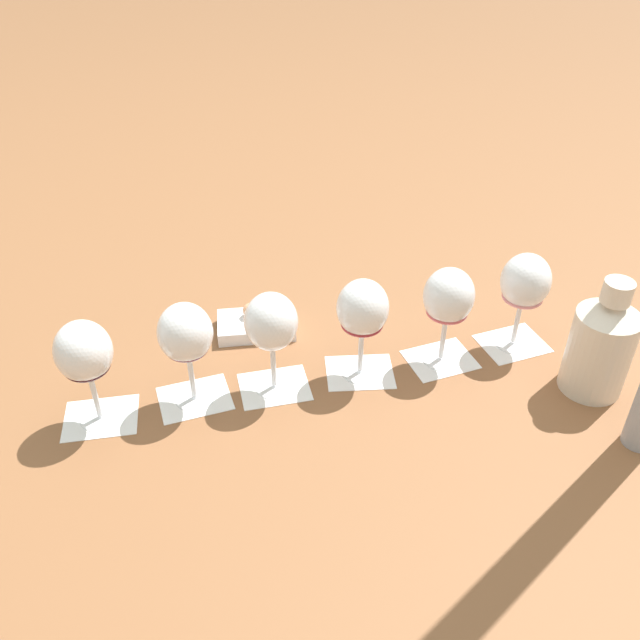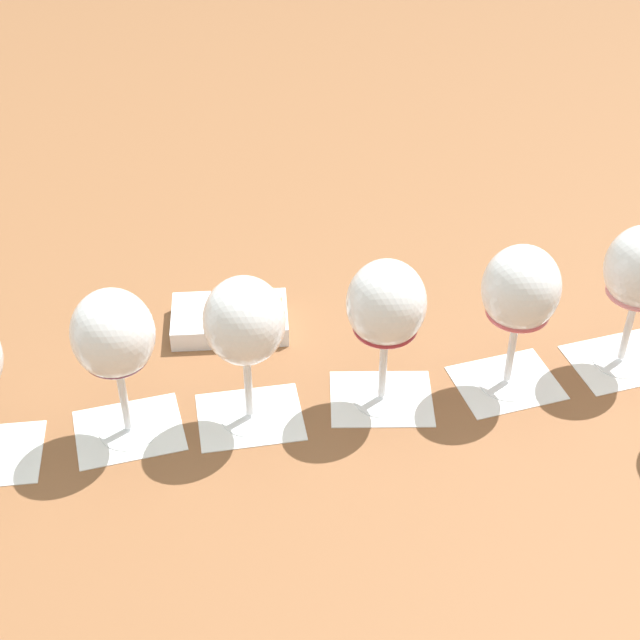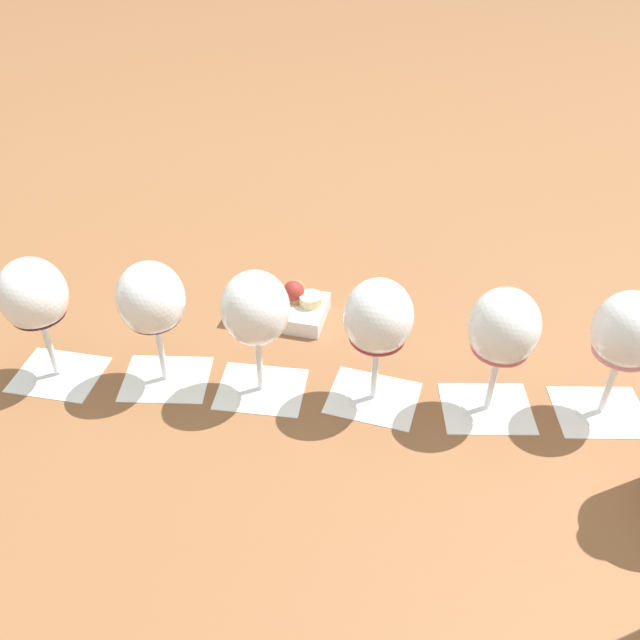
% 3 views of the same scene
% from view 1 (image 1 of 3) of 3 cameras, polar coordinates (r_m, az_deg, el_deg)
% --- Properties ---
extents(ground_plane, '(8.00, 8.00, 0.00)m').
position_cam_1_polar(ground_plane, '(1.18, 0.04, -4.95)').
color(ground_plane, brown).
extents(tasting_card_0, '(0.15, 0.15, 0.00)m').
position_cam_1_polar(tasting_card_0, '(1.31, 15.90, -1.90)').
color(tasting_card_0, white).
rests_on(tasting_card_0, ground_plane).
extents(tasting_card_1, '(0.15, 0.15, 0.00)m').
position_cam_1_polar(tasting_card_1, '(1.24, 10.09, -3.28)').
color(tasting_card_1, white).
rests_on(tasting_card_1, ground_plane).
extents(tasting_card_2, '(0.14, 0.15, 0.00)m').
position_cam_1_polar(tasting_card_2, '(1.20, 3.37, -4.40)').
color(tasting_card_2, white).
rests_on(tasting_card_2, ground_plane).
extents(tasting_card_3, '(0.15, 0.15, 0.00)m').
position_cam_1_polar(tasting_card_3, '(1.17, -3.85, -5.63)').
color(tasting_card_3, white).
rests_on(tasting_card_3, ground_plane).
extents(tasting_card_4, '(0.15, 0.15, 0.00)m').
position_cam_1_polar(tasting_card_4, '(1.16, -10.49, -6.49)').
color(tasting_card_4, white).
rests_on(tasting_card_4, ground_plane).
extents(tasting_card_5, '(0.15, 0.15, 0.00)m').
position_cam_1_polar(tasting_card_5, '(1.17, -17.97, -7.82)').
color(tasting_card_5, white).
rests_on(tasting_card_5, ground_plane).
extents(wine_glass_0, '(0.09, 0.09, 0.19)m').
position_cam_1_polar(wine_glass_0, '(1.24, 16.88, 2.89)').
color(wine_glass_0, white).
rests_on(wine_glass_0, tasting_card_0).
extents(wine_glass_1, '(0.09, 0.09, 0.19)m').
position_cam_1_polar(wine_glass_1, '(1.16, 10.76, 1.70)').
color(wine_glass_1, white).
rests_on(wine_glass_1, tasting_card_1).
extents(wine_glass_2, '(0.09, 0.09, 0.19)m').
position_cam_1_polar(wine_glass_2, '(1.12, 3.60, 0.70)').
color(wine_glass_2, white).
rests_on(wine_glass_2, tasting_card_2).
extents(wine_glass_3, '(0.09, 0.09, 0.19)m').
position_cam_1_polar(wine_glass_3, '(1.09, -4.12, -0.50)').
color(wine_glass_3, white).
rests_on(wine_glass_3, tasting_card_3).
extents(wine_glass_4, '(0.09, 0.09, 0.19)m').
position_cam_1_polar(wine_glass_4, '(1.08, -11.24, -1.41)').
color(wine_glass_4, white).
rests_on(wine_glass_4, tasting_card_4).
extents(wine_glass_5, '(0.09, 0.09, 0.19)m').
position_cam_1_polar(wine_glass_5, '(1.09, -19.22, -2.84)').
color(wine_glass_5, white).
rests_on(wine_glass_5, tasting_card_5).
extents(ceramic_vase, '(0.10, 0.10, 0.21)m').
position_cam_1_polar(ceramic_vase, '(1.20, 22.60, -1.87)').
color(ceramic_vase, beige).
rests_on(ceramic_vase, ground_plane).
extents(snack_dish, '(0.16, 0.17, 0.06)m').
position_cam_1_polar(snack_dish, '(1.29, -5.18, -0.10)').
color(snack_dish, silver).
rests_on(snack_dish, ground_plane).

